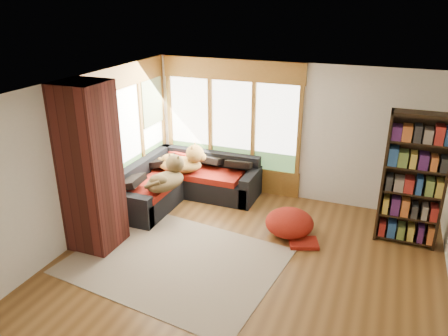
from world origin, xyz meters
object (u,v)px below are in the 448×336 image
Objects in this scene: dog_brindle at (167,174)px; area_rug at (176,261)px; bookshelf at (413,181)px; dog_tan at (183,159)px; brick_chimney at (90,168)px; pouf at (289,222)px; sectional_sofa at (181,182)px.

area_rug is at bearing -139.25° from dog_brindle.
bookshelf is 2.29× the size of dog_brindle.
dog_tan is (-0.87, 2.07, 0.78)m from area_rug.
bookshelf is at bearing 30.46° from area_rug.
brick_chimney is 3.28m from pouf.
area_rug is 3.78× the size of pouf.
brick_chimney is 2.19m from dog_tan.
brick_chimney is at bearing -157.75° from bookshelf.
sectional_sofa is 2.27m from area_rug.
area_rug is at bearing -149.54° from bookshelf.
dog_tan is at bearing 76.36° from brick_chimney.
brick_chimney is 2.32m from sectional_sofa.
dog_tan is at bearing 163.24° from pouf.
dog_tan reaches higher than area_rug.
pouf is (-1.77, -0.47, -0.84)m from bookshelf.
dog_tan is at bearing 18.42° from sectional_sofa.
area_rug is at bearing -135.05° from pouf.
sectional_sofa is 1.03× the size of bookshelf.
sectional_sofa is at bearing 164.12° from pouf.
dog_brindle reaches higher than sectional_sofa.
dog_tan is at bearing 112.82° from area_rug.
bookshelf is 2.21× the size of dog_tan.
sectional_sofa is 4.17m from bookshelf.
bookshelf is 2.02m from pouf.
dog_brindle reaches higher than area_rug.
dog_brindle is (-2.20, -0.07, 0.55)m from pouf.
area_rug is 2.38m from dog_tan.
dog_brindle reaches higher than pouf.
pouf is 2.43m from dog_tan.
bookshelf is at bearing 14.86° from pouf.
bookshelf is 4.05m from dog_tan.
pouf is at bearing 44.95° from area_rug.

